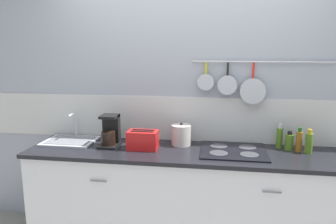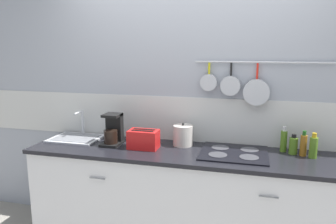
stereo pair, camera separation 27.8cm
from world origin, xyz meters
TOP-DOWN VIEW (x-y plane):
  - wall_back at (0.00, 0.36)m, footprint 7.20×0.14m
  - cabinet_base at (0.00, -0.00)m, footprint 2.74×0.61m
  - countertop at (0.00, 0.00)m, footprint 2.78×0.64m
  - sink_basin at (-1.11, 0.12)m, footprint 0.47×0.37m
  - coffee_maker at (-0.69, 0.05)m, footprint 0.17×0.21m
  - toaster at (-0.38, 0.00)m, footprint 0.28×0.16m
  - kettle at (-0.06, 0.18)m, footprint 0.18×0.18m
  - cooktop at (0.41, 0.05)m, footprint 0.56×0.51m
  - bottle_vinegar at (0.81, 0.22)m, footprint 0.05×0.05m
  - bottle_sesame_oil at (0.89, 0.17)m, footprint 0.07×0.07m
  - bottle_dish_soap at (0.96, 0.14)m, footprint 0.05×0.05m
  - bottle_cooking_wine at (1.03, 0.10)m, footprint 0.06×0.06m

SIDE VIEW (x-z plane):
  - cabinet_base at x=0.00m, z-range 0.00..0.87m
  - countertop at x=0.00m, z-range 0.87..0.91m
  - cooktop at x=0.41m, z-range 0.90..0.92m
  - sink_basin at x=-1.11m, z-range 0.80..1.06m
  - bottle_sesame_oil at x=0.89m, z-range 0.90..1.06m
  - toaster at x=-0.38m, z-range 0.90..1.07m
  - bottle_cooking_wine at x=1.03m, z-range 0.89..1.10m
  - bottle_dish_soap at x=0.96m, z-range 0.89..1.10m
  - kettle at x=-0.06m, z-range 0.89..1.10m
  - bottle_vinegar at x=0.81m, z-range 0.89..1.11m
  - coffee_maker at x=-0.69m, z-range 0.88..1.17m
  - wall_back at x=0.00m, z-range -0.03..2.57m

